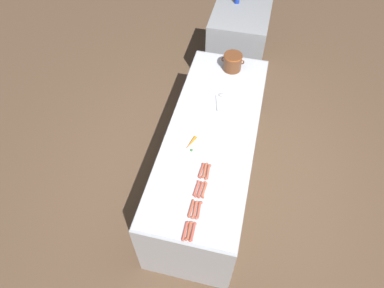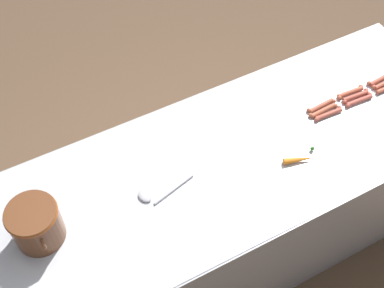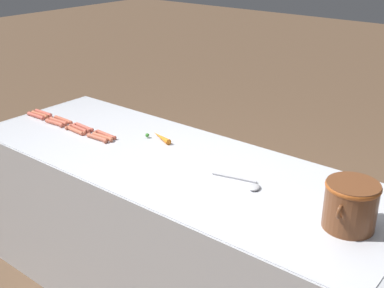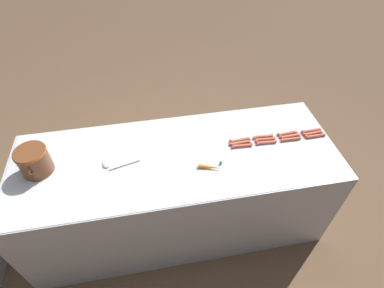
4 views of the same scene
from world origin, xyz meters
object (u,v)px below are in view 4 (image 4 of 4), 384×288
hot_dog_2 (266,142)px  hot_dog_8 (311,131)px  bean_pot (34,160)px  hot_dog_4 (313,133)px  hot_dog_7 (240,143)px  hot_dog_11 (240,140)px  serving_spoon (112,164)px  hot_dog_10 (263,136)px  hot_dog_5 (290,136)px  carrot (211,167)px  hot_dog_1 (291,139)px  hot_dog_6 (265,139)px  hot_dog_9 (287,133)px  hot_dog_0 (315,136)px  hot_dog_3 (242,145)px

hot_dog_2 → hot_dog_8: same height
bean_pot → hot_dog_4: bearing=-90.1°
hot_dog_7 → hot_dog_11: size_ratio=1.00×
hot_dog_2 → serving_spoon: bearing=90.5°
hot_dog_10 → hot_dog_11: size_ratio=1.00×
hot_dog_4 → hot_dog_5: (0.00, 0.19, 0.00)m
hot_dog_4 → carrot: carrot is taller
hot_dog_1 → hot_dog_4: size_ratio=1.00×
serving_spoon → hot_dog_6: bearing=-88.0°
hot_dog_6 → hot_dog_9: bearing=-80.5°
hot_dog_0 → hot_dog_9: (0.06, 0.20, 0.00)m
hot_dog_9 → serving_spoon: (-0.07, 1.33, -0.00)m
hot_dog_0 → hot_dog_1: size_ratio=1.00×
hot_dog_1 → hot_dog_10: (0.07, 0.20, 0.00)m
hot_dog_1 → hot_dog_8: bearing=-72.8°
hot_dog_2 → hot_dog_9: bearing=-72.6°
hot_dog_1 → hot_dog_8: same height
hot_dog_10 → hot_dog_1: bearing=-108.3°
hot_dog_7 → hot_dog_4: bearing=-90.0°
hot_dog_8 → hot_dog_11: same height
hot_dog_6 → hot_dog_0: bearing=-94.2°
bean_pot → hot_dog_11: bearing=-88.9°
hot_dog_4 → hot_dog_7: 0.59m
hot_dog_10 → carrot: bearing=116.3°
hot_dog_5 → hot_dog_7: (-0.00, 0.40, 0.00)m
hot_dog_1 → hot_dog_7: size_ratio=1.00×
hot_dog_2 → hot_dog_11: 0.20m
hot_dog_1 → hot_dog_6: 0.19m
hot_dog_0 → hot_dog_11: same height
hot_dog_1 → hot_dog_0: bearing=-89.1°
hot_dog_11 → bean_pot: 1.45m
hot_dog_5 → hot_dog_7: same height
hot_dog_0 → hot_dog_4: (0.03, 0.01, 0.00)m
hot_dog_3 → hot_dog_5: bearing=-85.6°
hot_dog_7 → hot_dog_9: same height
hot_dog_4 → hot_dog_10: (0.04, 0.39, 0.00)m
hot_dog_11 → bean_pot: bearing=91.1°
hot_dog_7 → hot_dog_9: 0.39m
hot_dog_5 → bean_pot: size_ratio=0.64×
hot_dog_5 → hot_dog_11: 0.39m
hot_dog_8 → hot_dog_10: (0.01, 0.39, 0.00)m
hot_dog_3 → hot_dog_6: same height
hot_dog_0 → hot_dog_2: 0.39m
hot_dog_5 → hot_dog_7: bearing=90.2°
hot_dog_5 → carrot: (-0.19, 0.66, 0.00)m
hot_dog_0 → hot_dog_6: same height
hot_dog_6 → carrot: carrot is taller
hot_dog_5 → hot_dog_6: bearing=90.0°
hot_dog_6 → hot_dog_9: same height
hot_dog_3 → carrot: carrot is taller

